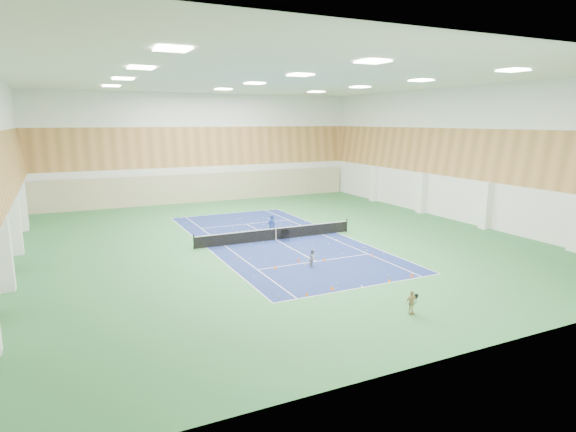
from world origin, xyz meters
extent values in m
plane|color=#30703B|center=(0.00, 0.00, 0.00)|extent=(40.00, 40.00, 0.00)
cube|color=navy|center=(0.00, 0.00, 0.01)|extent=(10.97, 23.77, 0.01)
cube|color=#C6B793|center=(0.00, 19.75, 1.60)|extent=(35.40, 0.16, 3.20)
cube|color=#593319|center=(-17.92, 0.00, 1.10)|extent=(0.08, 1.80, 2.20)
imported|color=navy|center=(-0.09, 0.60, 0.97)|extent=(0.81, 0.65, 1.94)
imported|color=#98979F|center=(-0.72, -7.29, 0.57)|extent=(0.71, 0.69, 1.15)
imported|color=tan|center=(-0.12, -15.96, 0.59)|extent=(0.70, 0.32, 1.18)
cone|color=orange|center=(-3.04, -6.70, 0.12)|extent=(0.22, 0.22, 0.25)
cone|color=#F6440C|center=(-1.03, -5.90, 0.11)|extent=(0.21, 0.21, 0.23)
cone|color=#D5610B|center=(0.60, -6.45, 0.11)|extent=(0.21, 0.21, 0.23)
cone|color=#FF5A0D|center=(4.00, -6.99, 0.10)|extent=(0.18, 0.18, 0.20)
cone|color=orange|center=(-3.43, -11.63, 0.10)|extent=(0.18, 0.18, 0.20)
cone|color=orange|center=(-1.78, -11.46, 0.12)|extent=(0.23, 0.23, 0.25)
cone|color=orange|center=(1.81, -11.76, 0.11)|extent=(0.20, 0.20, 0.22)
cone|color=#EB580C|center=(3.59, -11.56, 0.12)|extent=(0.21, 0.21, 0.23)
camera|label=1|loc=(-14.67, -32.84, 9.03)|focal=30.00mm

